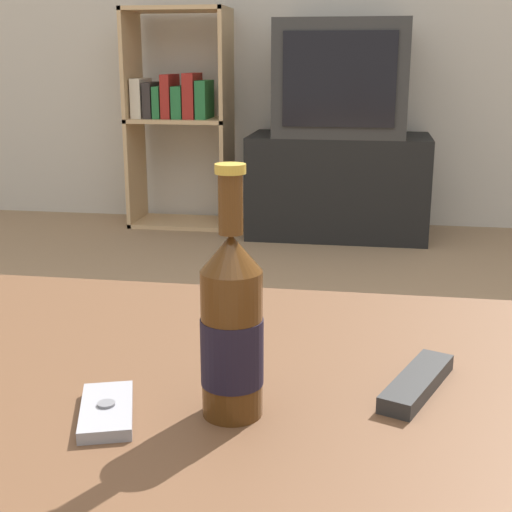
{
  "coord_description": "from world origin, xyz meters",
  "views": [
    {
      "loc": [
        0.18,
        -0.78,
        0.84
      ],
      "look_at": [
        0.01,
        0.23,
        0.56
      ],
      "focal_mm": 50.0,
      "sensor_mm": 36.0,
      "label": 1
    }
  ],
  "objects_px": {
    "bookshelf": "(177,112)",
    "beer_bottle": "(232,328)",
    "tv_stand": "(338,185)",
    "remote_control": "(417,383)",
    "cell_phone": "(107,411)",
    "television": "(342,78)"
  },
  "relations": [
    {
      "from": "remote_control",
      "to": "tv_stand",
      "type": "bearing_deg",
      "value": 116.69
    },
    {
      "from": "remote_control",
      "to": "cell_phone",
      "type": "bearing_deg",
      "value": -138.43
    },
    {
      "from": "tv_stand",
      "to": "cell_phone",
      "type": "height_order",
      "value": "tv_stand"
    },
    {
      "from": "beer_bottle",
      "to": "cell_phone",
      "type": "relative_size",
      "value": 2.16
    },
    {
      "from": "bookshelf",
      "to": "beer_bottle",
      "type": "bearing_deg",
      "value": -73.49
    },
    {
      "from": "tv_stand",
      "to": "beer_bottle",
      "type": "distance_m",
      "value": 2.81
    },
    {
      "from": "television",
      "to": "bookshelf",
      "type": "xyz_separation_m",
      "value": [
        -0.83,
        0.09,
        -0.17
      ]
    },
    {
      "from": "cell_phone",
      "to": "remote_control",
      "type": "xyz_separation_m",
      "value": [
        0.34,
        0.12,
        0.0
      ]
    },
    {
      "from": "television",
      "to": "remote_control",
      "type": "relative_size",
      "value": 3.71
    },
    {
      "from": "bookshelf",
      "to": "television",
      "type": "bearing_deg",
      "value": -6.46
    },
    {
      "from": "television",
      "to": "remote_control",
      "type": "height_order",
      "value": "television"
    },
    {
      "from": "bookshelf",
      "to": "tv_stand",
      "type": "bearing_deg",
      "value": -6.19
    },
    {
      "from": "tv_stand",
      "to": "cell_phone",
      "type": "distance_m",
      "value": 2.83
    },
    {
      "from": "bookshelf",
      "to": "cell_phone",
      "type": "xyz_separation_m",
      "value": [
        0.72,
        -2.91,
        -0.12
      ]
    },
    {
      "from": "bookshelf",
      "to": "remote_control",
      "type": "distance_m",
      "value": 2.98
    },
    {
      "from": "bookshelf",
      "to": "beer_bottle",
      "type": "relative_size",
      "value": 3.91
    },
    {
      "from": "beer_bottle",
      "to": "television",
      "type": "bearing_deg",
      "value": 90.41
    },
    {
      "from": "tv_stand",
      "to": "remote_control",
      "type": "distance_m",
      "value": 2.71
    },
    {
      "from": "tv_stand",
      "to": "television",
      "type": "relative_size",
      "value": 1.42
    },
    {
      "from": "bookshelf",
      "to": "remote_control",
      "type": "xyz_separation_m",
      "value": [
        1.06,
        -2.79,
        -0.12
      ]
    },
    {
      "from": "bookshelf",
      "to": "remote_control",
      "type": "relative_size",
      "value": 6.64
    },
    {
      "from": "cell_phone",
      "to": "beer_bottle",
      "type": "bearing_deg",
      "value": -5.71
    }
  ]
}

